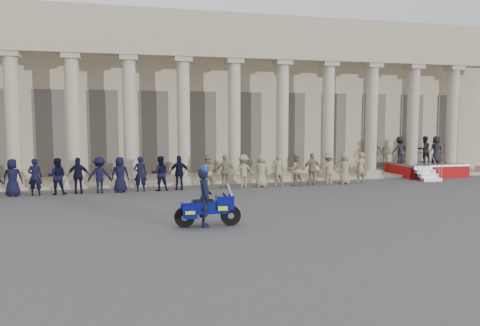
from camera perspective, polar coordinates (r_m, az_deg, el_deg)
name	(u,v)px	position (r m, az deg, el deg)	size (l,w,h in m)	color
ground	(253,214)	(16.22, 1.54, -6.17)	(90.00, 90.00, 0.00)	#454548
building	(190,99)	(30.37, -6.17, 7.71)	(40.00, 12.50, 9.00)	tan
officer_rank	(155,174)	(21.54, -10.36, -1.28)	(21.34, 0.60, 1.59)	black
reviewing_stand	(422,155)	(28.82, 21.33, 0.91)	(3.97, 3.70, 2.28)	gray
motorcycle	(208,208)	(14.24, -3.88, -5.49)	(2.03, 0.84, 1.30)	black
rider	(205,196)	(14.16, -4.34, -4.07)	(0.47, 0.67, 1.87)	black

